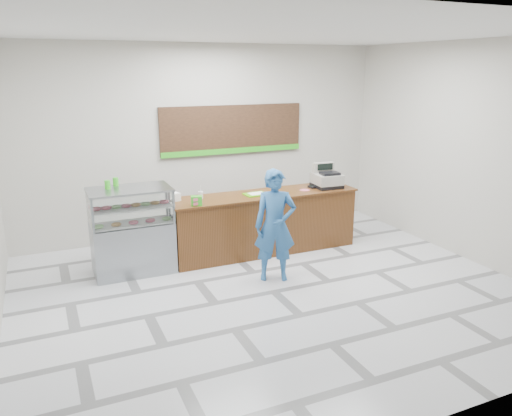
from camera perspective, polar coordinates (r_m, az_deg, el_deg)
name	(u,v)px	position (r m, az deg, el deg)	size (l,w,h in m)	color
floor	(274,292)	(7.18, 2.10, -9.54)	(7.00, 7.00, 0.00)	silver
back_wall	(205,141)	(9.37, -5.90, 7.58)	(7.00, 7.00, 0.00)	beige
ceiling	(277,31)	(6.51, 2.42, 19.56)	(7.00, 7.00, 0.00)	silver
sales_counter	(264,223)	(8.52, 0.91, -1.68)	(3.26, 0.76, 1.03)	#5E3115
display_case	(132,230)	(7.85, -13.99, -2.47)	(1.22, 0.72, 1.33)	gray
menu_board	(233,130)	(9.49, -2.66, 8.86)	(2.80, 0.06, 0.90)	black
cash_register	(327,178)	(8.87, 8.07, 3.36)	(0.48, 0.50, 0.42)	black
card_terminal	(312,187)	(8.81, 6.39, 2.40)	(0.07, 0.15, 0.04)	black
serving_tray	(256,194)	(8.29, -0.03, 1.60)	(0.39, 0.30, 0.02)	#51BD08
napkin_box	(174,197)	(8.00, -9.31, 1.26)	(0.15, 0.15, 0.13)	white
straw_cup	(201,195)	(8.08, -6.36, 1.47)	(0.08, 0.08, 0.12)	silver
promo_box	(197,201)	(7.68, -6.80, 0.83)	(0.17, 0.11, 0.15)	green
donut_decal	(305,190)	(8.64, 5.59, 2.05)	(0.17, 0.17, 0.00)	#D7586F
green_cup_left	(108,185)	(7.71, -16.61, 2.57)	(0.08, 0.08, 0.13)	green
green_cup_right	(116,182)	(7.87, -15.74, 2.89)	(0.08, 0.08, 0.13)	green
customer	(275,226)	(7.31, 2.20, -2.02)	(0.61, 0.40, 1.67)	#285D97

